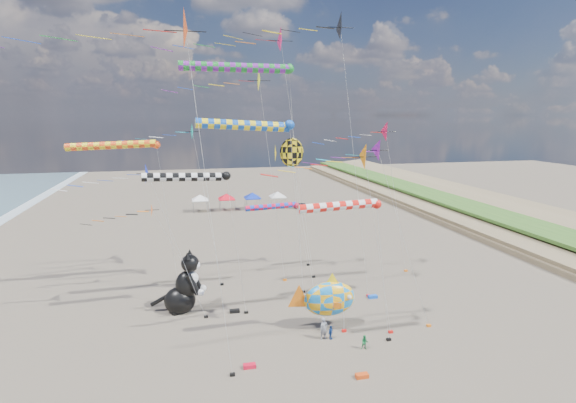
% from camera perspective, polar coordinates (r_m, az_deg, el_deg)
% --- Properties ---
extents(ground, '(260.00, 260.00, 0.00)m').
position_cam_1_polar(ground, '(31.98, 5.81, -23.41)').
color(ground, brown).
rests_on(ground, ground).
extents(delta_kite_0, '(15.14, 2.78, 26.79)m').
position_cam_1_polar(delta_kite_0, '(47.63, -1.81, 19.49)').
color(delta_kite_0, '#EC1158').
rests_on(delta_kite_0, ground).
extents(delta_kite_1, '(10.64, 2.48, 17.57)m').
position_cam_1_polar(delta_kite_1, '(50.42, 12.09, 8.47)').
color(delta_kite_1, '#D91447').
rests_on(delta_kite_1, ground).
extents(delta_kite_2, '(10.03, 1.81, 17.35)m').
position_cam_1_polar(delta_kite_2, '(46.24, -13.77, 8.14)').
color(delta_kite_2, '#0BC3B7').
rests_on(delta_kite_2, ground).
extents(delta_kite_3, '(13.97, 2.81, 24.57)m').
position_cam_1_polar(delta_kite_3, '(29.19, -15.65, 20.19)').
color(delta_kite_3, '#D44618').
rests_on(delta_kite_3, ground).
extents(delta_kite_4, '(11.80, 2.60, 22.83)m').
position_cam_1_polar(delta_kite_4, '(46.56, -4.78, 14.89)').
color(delta_kite_4, yellow).
rests_on(delta_kite_4, ground).
extents(delta_kite_5, '(10.81, 2.23, 16.14)m').
position_cam_1_polar(delta_kite_5, '(34.47, 7.74, 5.34)').
color(delta_kite_5, orange).
rests_on(delta_kite_5, ground).
extents(delta_kite_6, '(10.09, 1.55, 9.49)m').
position_cam_1_polar(delta_kite_6, '(46.62, -17.99, -1.71)').
color(delta_kite_6, orange).
rests_on(delta_kite_6, ground).
extents(delta_kite_7, '(11.29, 1.99, 14.21)m').
position_cam_1_polar(delta_kite_7, '(39.05, -18.58, 2.77)').
color(delta_kite_7, '#182ACF').
rests_on(delta_kite_7, ground).
extents(delta_kite_8, '(12.32, 2.73, 27.06)m').
position_cam_1_polar(delta_kite_8, '(42.90, 7.02, 20.80)').
color(delta_kite_8, black).
rests_on(delta_kite_8, ground).
extents(delta_kite_9, '(10.89, 1.90, 16.34)m').
position_cam_1_polar(delta_kite_9, '(35.78, 11.63, 5.90)').
color(delta_kite_9, purple).
rests_on(delta_kite_9, ground).
extents(windsock_0, '(7.81, 0.68, 7.89)m').
position_cam_1_polar(windsock_0, '(52.35, -1.77, -0.68)').
color(windsock_0, red).
rests_on(windsock_0, ground).
extents(windsock_1, '(9.89, 0.78, 15.59)m').
position_cam_1_polar(windsock_1, '(45.91, -21.00, 6.60)').
color(windsock_1, '#FF4915').
rests_on(windsock_1, ground).
extents(windsock_2, '(11.73, 0.91, 22.71)m').
position_cam_1_polar(windsock_2, '(42.75, -6.05, 16.47)').
color(windsock_2, '#178329').
rests_on(windsock_2, ground).
extents(windsock_3, '(7.81, 0.72, 11.75)m').
position_cam_1_polar(windsock_3, '(33.61, 7.02, -0.65)').
color(windsock_3, red).
rests_on(windsock_3, ground).
extents(windsock_4, '(8.67, 0.77, 13.25)m').
position_cam_1_polar(windsock_4, '(38.96, -12.37, 2.98)').
color(windsock_4, black).
rests_on(windsock_4, ground).
extents(windsock_5, '(9.85, 0.90, 17.61)m').
position_cam_1_polar(windsock_5, '(39.41, -5.01, 9.55)').
color(windsock_5, '#124BB8').
rests_on(windsock_5, ground).
extents(angelfish_kite, '(3.74, 3.02, 15.99)m').
position_cam_1_polar(angelfish_kite, '(40.95, 0.21, 6.06)').
color(angelfish_kite, yellow).
rests_on(angelfish_kite, ground).
extents(cat_inflatable, '(4.76, 3.14, 5.90)m').
position_cam_1_polar(cat_inflatable, '(43.16, -13.23, -9.82)').
color(cat_inflatable, black).
rests_on(cat_inflatable, ground).
extents(fish_inflatable, '(6.09, 2.54, 4.98)m').
position_cam_1_polar(fish_inflatable, '(39.16, 5.22, -12.19)').
color(fish_inflatable, '#157ED3').
rests_on(fish_inflatable, ground).
extents(person_adult, '(0.76, 0.58, 1.86)m').
position_cam_1_polar(person_adult, '(38.04, 4.56, -15.80)').
color(person_adult, gray).
rests_on(person_adult, ground).
extents(child_green, '(0.67, 0.59, 1.17)m').
position_cam_1_polar(child_green, '(37.16, 9.72, -17.22)').
color(child_green, '#19793C').
rests_on(child_green, ground).
extents(child_blue, '(0.71, 0.65, 1.16)m').
position_cam_1_polar(child_blue, '(38.28, 5.45, -16.22)').
color(child_blue, '#1F4490').
rests_on(child_blue, ground).
extents(kite_bag_0, '(0.90, 0.44, 0.30)m').
position_cam_1_polar(kite_bag_0, '(46.67, 10.70, -11.79)').
color(kite_bag_0, blue).
rests_on(kite_bag_0, ground).
extents(kite_bag_1, '(0.90, 0.44, 0.30)m').
position_cam_1_polar(kite_bag_1, '(43.11, -6.79, -13.64)').
color(kite_bag_1, black).
rests_on(kite_bag_1, ground).
extents(kite_bag_2, '(0.90, 0.44, 0.30)m').
position_cam_1_polar(kite_bag_2, '(33.93, 9.37, -20.99)').
color(kite_bag_2, '#D54312').
rests_on(kite_bag_2, ground).
extents(kite_bag_3, '(0.90, 0.44, 0.30)m').
position_cam_1_polar(kite_bag_3, '(34.71, -4.91, -20.09)').
color(kite_bag_3, red).
rests_on(kite_bag_3, ground).
extents(tent_row, '(19.20, 4.20, 3.80)m').
position_cam_1_polar(tent_row, '(86.80, -6.18, 0.98)').
color(tent_row, white).
rests_on(tent_row, ground).
extents(parked_car, '(3.86, 2.80, 1.22)m').
position_cam_1_polar(parked_car, '(87.65, 1.93, -0.56)').
color(parked_car, '#26262D').
rests_on(parked_car, ground).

